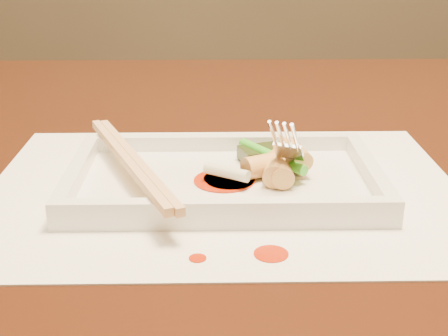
{
  "coord_description": "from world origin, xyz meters",
  "views": [
    {
      "loc": [
        -0.11,
        -0.57,
        0.96
      ],
      "look_at": [
        -0.1,
        -0.08,
        0.77
      ],
      "focal_mm": 50.0,
      "sensor_mm": 36.0,
      "label": 1
    }
  ],
  "objects_px": {
    "plate_base": "(224,183)",
    "placemat": "(224,188)",
    "table": "(315,245)",
    "fork": "(308,88)",
    "chopstick_a": "(126,160)"
  },
  "relations": [
    {
      "from": "plate_base",
      "to": "placemat",
      "type": "bearing_deg",
      "value": -90.0
    },
    {
      "from": "plate_base",
      "to": "table",
      "type": "bearing_deg",
      "value": 41.3
    },
    {
      "from": "placemat",
      "to": "fork",
      "type": "bearing_deg",
      "value": 14.42
    },
    {
      "from": "plate_base",
      "to": "fork",
      "type": "distance_m",
      "value": 0.11
    },
    {
      "from": "chopstick_a",
      "to": "placemat",
      "type": "bearing_deg",
      "value": -0.0
    },
    {
      "from": "plate_base",
      "to": "chopstick_a",
      "type": "height_order",
      "value": "chopstick_a"
    },
    {
      "from": "table",
      "to": "placemat",
      "type": "relative_size",
      "value": 3.5
    },
    {
      "from": "placemat",
      "to": "plate_base",
      "type": "distance_m",
      "value": 0.0
    },
    {
      "from": "placemat",
      "to": "plate_base",
      "type": "xyz_separation_m",
      "value": [
        0.0,
        0.0,
        0.0
      ]
    },
    {
      "from": "placemat",
      "to": "chopstick_a",
      "type": "height_order",
      "value": "chopstick_a"
    },
    {
      "from": "table",
      "to": "chopstick_a",
      "type": "relative_size",
      "value": 6.34
    },
    {
      "from": "plate_base",
      "to": "chopstick_a",
      "type": "xyz_separation_m",
      "value": [
        -0.08,
        0.0,
        0.02
      ]
    },
    {
      "from": "plate_base",
      "to": "fork",
      "type": "bearing_deg",
      "value": 14.42
    },
    {
      "from": "chopstick_a",
      "to": "plate_base",
      "type": "bearing_deg",
      "value": -0.0
    },
    {
      "from": "table",
      "to": "plate_base",
      "type": "xyz_separation_m",
      "value": [
        -0.1,
        -0.08,
        0.11
      ]
    }
  ]
}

